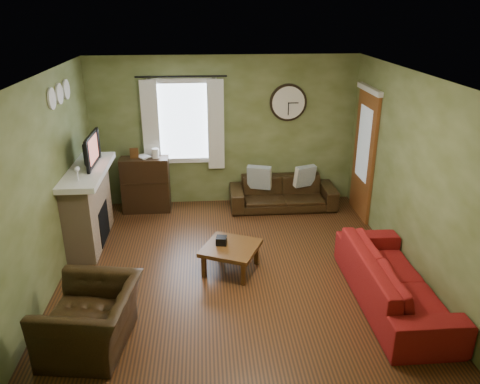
{
  "coord_description": "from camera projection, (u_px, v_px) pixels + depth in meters",
  "views": [
    {
      "loc": [
        -0.35,
        -5.34,
        3.38
      ],
      "look_at": [
        0.1,
        0.4,
        1.05
      ],
      "focal_mm": 35.0,
      "sensor_mm": 36.0,
      "label": 1
    }
  ],
  "objects": [
    {
      "name": "floor",
      "position": [
        235.0,
        276.0,
        6.23
      ],
      "size": [
        4.6,
        5.2,
        0.0
      ],
      "primitive_type": "cube",
      "color": "#442613",
      "rests_on": "ground"
    },
    {
      "name": "ceiling",
      "position": [
        234.0,
        78.0,
        5.25
      ],
      "size": [
        4.6,
        5.2,
        0.0
      ],
      "primitive_type": "cube",
      "color": "white",
      "rests_on": "ground"
    },
    {
      "name": "wall_left",
      "position": [
        42.0,
        191.0,
        5.57
      ],
      "size": [
        0.0,
        5.2,
        2.6
      ],
      "primitive_type": "cube",
      "color": "olive",
      "rests_on": "ground"
    },
    {
      "name": "wall_right",
      "position": [
        416.0,
        180.0,
        5.91
      ],
      "size": [
        0.0,
        5.2,
        2.6
      ],
      "primitive_type": "cube",
      "color": "olive",
      "rests_on": "ground"
    },
    {
      "name": "wall_back",
      "position": [
        224.0,
        132.0,
        8.14
      ],
      "size": [
        4.6,
        0.0,
        2.6
      ],
      "primitive_type": "cube",
      "color": "olive",
      "rests_on": "ground"
    },
    {
      "name": "wall_front",
      "position": [
        259.0,
        317.0,
        3.34
      ],
      "size": [
        4.6,
        0.0,
        2.6
      ],
      "primitive_type": "cube",
      "color": "olive",
      "rests_on": "ground"
    },
    {
      "name": "fireplace",
      "position": [
        88.0,
        209.0,
        6.93
      ],
      "size": [
        0.4,
        1.4,
        1.1
      ],
      "primitive_type": "cube",
      "color": "tan",
      "rests_on": "floor"
    },
    {
      "name": "firebox",
      "position": [
        103.0,
        223.0,
        7.04
      ],
      "size": [
        0.04,
        0.6,
        0.55
      ],
      "primitive_type": "cube",
      "color": "black",
      "rests_on": "fireplace"
    },
    {
      "name": "mantel",
      "position": [
        86.0,
        171.0,
        6.71
      ],
      "size": [
        0.58,
        1.6,
        0.08
      ],
      "primitive_type": "cube",
      "color": "white",
      "rests_on": "fireplace"
    },
    {
      "name": "tv",
      "position": [
        87.0,
        154.0,
        6.77
      ],
      "size": [
        0.08,
        0.6,
        0.35
      ],
      "primitive_type": "imported",
      "rotation": [
        0.0,
        0.0,
        1.57
      ],
      "color": "black",
      "rests_on": "mantel"
    },
    {
      "name": "tv_screen",
      "position": [
        93.0,
        150.0,
        6.76
      ],
      "size": [
        0.02,
        0.62,
        0.36
      ],
      "primitive_type": "cube",
      "color": "#994C3F",
      "rests_on": "mantel"
    },
    {
      "name": "medallion_left",
      "position": [
        52.0,
        99.0,
        5.96
      ],
      "size": [
        0.28,
        0.28,
        0.03
      ],
      "primitive_type": "cylinder",
      "color": "white",
      "rests_on": "wall_left"
    },
    {
      "name": "medallion_mid",
      "position": [
        59.0,
        94.0,
        6.28
      ],
      "size": [
        0.28,
        0.28,
        0.03
      ],
      "primitive_type": "cylinder",
      "color": "white",
      "rests_on": "wall_left"
    },
    {
      "name": "medallion_right",
      "position": [
        66.0,
        89.0,
        6.6
      ],
      "size": [
        0.28,
        0.28,
        0.03
      ],
      "primitive_type": "cylinder",
      "color": "white",
      "rests_on": "wall_left"
    },
    {
      "name": "window_pane",
      "position": [
        183.0,
        121.0,
        8.0
      ],
      "size": [
        1.0,
        0.02,
        1.3
      ],
      "primitive_type": null,
      "color": "silver",
      "rests_on": "wall_back"
    },
    {
      "name": "curtain_rod",
      "position": [
        181.0,
        77.0,
        7.62
      ],
      "size": [
        0.03,
        0.03,
        1.5
      ],
      "primitive_type": "cylinder",
      "color": "black",
      "rests_on": "wall_back"
    },
    {
      "name": "curtain_left",
      "position": [
        151.0,
        126.0,
        7.89
      ],
      "size": [
        0.28,
        0.04,
        1.55
      ],
      "primitive_type": "cube",
      "color": "silver",
      "rests_on": "wall_back"
    },
    {
      "name": "curtain_right",
      "position": [
        216.0,
        125.0,
        7.97
      ],
      "size": [
        0.28,
        0.04,
        1.55
      ],
      "primitive_type": "cube",
      "color": "silver",
      "rests_on": "wall_back"
    },
    {
      "name": "wall_clock",
      "position": [
        288.0,
        103.0,
        7.99
      ],
      "size": [
        0.64,
        0.06,
        0.64
      ],
      "primitive_type": null,
      "color": "white",
      "rests_on": "wall_back"
    },
    {
      "name": "door",
      "position": [
        364.0,
        155.0,
        7.71
      ],
      "size": [
        0.05,
        0.9,
        2.1
      ],
      "primitive_type": "cube",
      "color": "brown",
      "rests_on": "floor"
    },
    {
      "name": "bookshelf",
      "position": [
        146.0,
        185.0,
        8.04
      ],
      "size": [
        0.81,
        0.34,
        0.96
      ],
      "primitive_type": null,
      "color": "black",
      "rests_on": "floor"
    },
    {
      "name": "book",
      "position": [
        139.0,
        158.0,
        7.84
      ],
      "size": [
        0.3,
        0.31,
        0.02
      ],
      "primitive_type": "imported",
      "rotation": [
        0.0,
        0.0,
        0.7
      ],
      "color": "#503014",
      "rests_on": "bookshelf"
    },
    {
      "name": "sofa_brown",
      "position": [
        283.0,
        193.0,
        8.25
      ],
      "size": [
        1.85,
        0.72,
        0.54
      ],
      "primitive_type": "imported",
      "color": "black",
      "rests_on": "floor"
    },
    {
      "name": "pillow_left",
      "position": [
        305.0,
        176.0,
        8.24
      ],
      "size": [
        0.39,
        0.24,
        0.38
      ],
      "primitive_type": "cube",
      "rotation": [
        0.0,
        0.0,
        0.36
      ],
      "color": "#9CAAAD",
      "rests_on": "sofa_brown"
    },
    {
      "name": "pillow_right",
      "position": [
        259.0,
        177.0,
        8.18
      ],
      "size": [
        0.43,
        0.25,
        0.42
      ],
      "primitive_type": "cube",
      "rotation": [
        0.0,
        0.0,
        -0.31
      ],
      "color": "#9CAAAD",
      "rests_on": "sofa_brown"
    },
    {
      "name": "sofa_red",
      "position": [
        394.0,
        280.0,
        5.58
      ],
      "size": [
        0.84,
        2.16,
        0.63
      ],
      "primitive_type": "imported",
      "rotation": [
        0.0,
        0.0,
        1.57
      ],
      "color": "maroon",
      "rests_on": "floor"
    },
    {
      "name": "armchair",
      "position": [
        91.0,
        319.0,
        4.86
      ],
      "size": [
        1.04,
        1.15,
        0.67
      ],
      "primitive_type": "imported",
      "rotation": [
        0.0,
        0.0,
        -1.72
      ],
      "color": "black",
      "rests_on": "floor"
    },
    {
      "name": "coffee_table",
      "position": [
        231.0,
        258.0,
        6.31
      ],
      "size": [
        0.91,
        0.91,
        0.37
      ],
      "primitive_type": null,
      "rotation": [
        0.0,
        0.0,
        -0.42
      ],
      "color": "#503014",
      "rests_on": "floor"
    },
    {
      "name": "tissue_box",
      "position": [
        222.0,
        242.0,
        6.28
      ],
      "size": [
        0.16,
        0.16,
        0.11
      ],
      "primitive_type": "cube",
      "rotation": [
        0.0,
        0.0,
        -0.16
      ],
      "color": "black",
      "rests_on": "coffee_table"
    },
    {
      "name": "wine_glass_a",
      "position": [
        77.0,
        174.0,
        6.21
      ],
      "size": [
        0.06,
        0.06,
        0.19
      ],
      "primitive_type": null,
      "color": "white",
      "rests_on": "mantel"
    },
    {
      "name": "wine_glass_b",
      "position": [
        78.0,
        173.0,
        6.23
      ],
      "size": [
        0.07,
        0.07,
        0.19
      ],
      "primitive_type": null,
      "color": "white",
      "rests_on": "mantel"
    }
  ]
}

